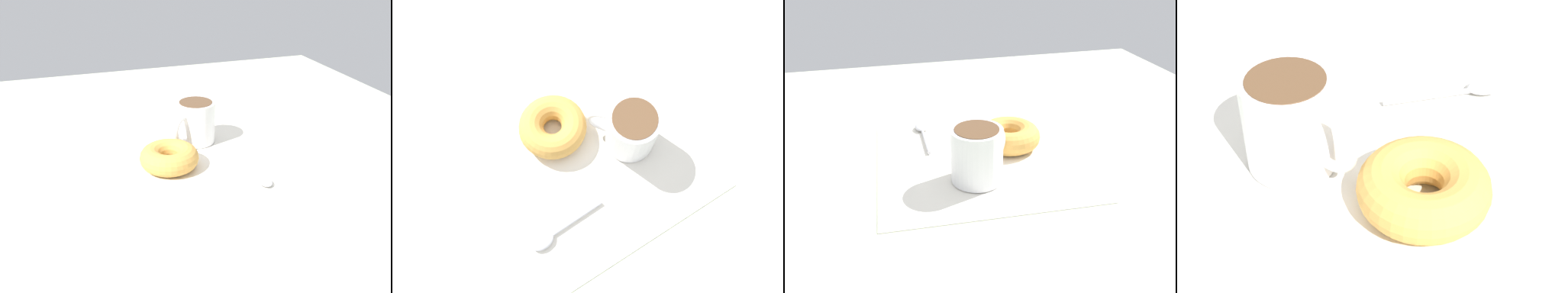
{
  "view_description": "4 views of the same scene",
  "coord_description": "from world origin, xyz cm",
  "views": [
    {
      "loc": [
        23.21,
        73.42,
        38.51
      ],
      "look_at": [
        0.18,
        2.98,
        2.3
      ],
      "focal_mm": 40.0,
      "sensor_mm": 36.0,
      "label": 1
    },
    {
      "loc": [
        -16.61,
        14.36,
        57.49
      ],
      "look_at": [
        0.18,
        2.98,
        2.3
      ],
      "focal_mm": 35.0,
      "sensor_mm": 36.0,
      "label": 2
    },
    {
      "loc": [
        -15.58,
        -58.42,
        35.38
      ],
      "look_at": [
        0.18,
        2.98,
        2.3
      ],
      "focal_mm": 40.0,
      "sensor_mm": 36.0,
      "label": 3
    },
    {
      "loc": [
        41.06,
        -7.06,
        37.83
      ],
      "look_at": [
        0.18,
        2.98,
        2.3
      ],
      "focal_mm": 60.0,
      "sensor_mm": 36.0,
      "label": 4
    }
  ],
  "objects": [
    {
      "name": "ground_plane",
      "position": [
        0.0,
        0.0,
        -1.0
      ],
      "size": [
        120.0,
        120.0,
        2.0
      ],
      "primitive_type": "cube",
      "color": "beige"
    },
    {
      "name": "donut",
      "position": [
        6.04,
        5.7,
        2.28
      ],
      "size": [
        10.74,
        10.74,
        3.97
      ],
      "primitive_type": "torus",
      "color": "gold",
      "rests_on": "napkin"
    },
    {
      "name": "coffee_cup",
      "position": [
        -1.84,
        -3.44,
        4.67
      ],
      "size": [
        9.8,
        8.67,
        8.46
      ],
      "color": "white",
      "rests_on": "napkin"
    },
    {
      "name": "spoon",
      "position": [
        -7.83,
        14.82,
        0.7
      ],
      "size": [
        2.42,
        12.22,
        0.9
      ],
      "color": "silver",
      "rests_on": "napkin"
    },
    {
      "name": "napkin",
      "position": [
        0.18,
        2.98,
        0.15
      ],
      "size": [
        34.62,
        34.62,
        0.3
      ],
      "primitive_type": "cube",
      "rotation": [
        0.0,
        0.0,
        -0.04
      ],
      "color": "white",
      "rests_on": "ground_plane"
    }
  ]
}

